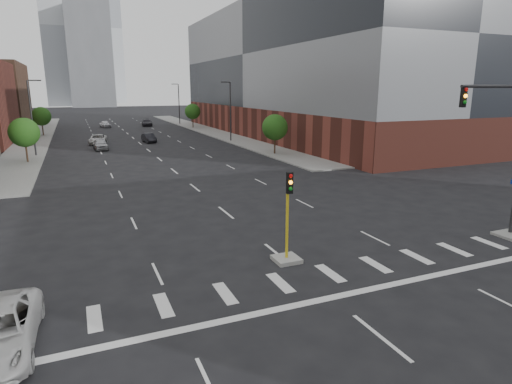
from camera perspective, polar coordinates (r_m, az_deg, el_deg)
ground at (r=14.48m, az=21.59°, el=-21.47°), size 400.00×400.00×0.00m
sidewalk_left_far at (r=82.77m, az=-27.20°, el=6.61°), size 5.00×92.00×0.15m
sidewalk_right_far at (r=85.90m, az=-6.71°, el=8.22°), size 5.00×92.00×0.15m
building_right_main at (r=78.23m, az=6.76°, el=15.71°), size 24.00×70.00×22.00m
tower_left at (r=229.72m, az=-23.88°, el=19.30°), size 22.00×22.00×70.00m
tower_right at (r=270.69m, az=-19.89°, el=19.68°), size 20.00×20.00×80.00m
tower_mid at (r=208.79m, az=-21.29°, el=16.61°), size 18.00×18.00×44.00m
median_traffic_signal at (r=20.53m, az=4.16°, el=-6.71°), size 1.20×1.20×4.40m
streetlight_right_a at (r=67.01m, az=-3.51°, el=11.00°), size 1.60×0.22×9.07m
streetlight_right_b at (r=100.67m, az=-10.29°, el=11.70°), size 1.60×0.22×9.07m
streetlight_left at (r=58.41m, az=-27.69°, el=9.10°), size 1.60×0.22×9.07m
tree_left_near at (r=53.60m, az=-28.52°, el=6.99°), size 3.20×3.20×4.85m
tree_left_far at (r=83.44m, az=-26.71°, el=9.01°), size 3.20×3.20×4.85m
tree_right_near at (r=53.48m, az=2.54°, el=8.61°), size 3.20×3.20×4.85m
tree_right_far at (r=91.17m, az=-8.46°, el=10.57°), size 3.20×3.20×4.85m
car_near_left at (r=61.78m, az=-20.03°, el=6.00°), size 1.92×4.40×1.48m
car_mid_right at (r=68.14m, az=-14.10°, el=7.02°), size 1.83×4.29×1.37m
car_far_left at (r=68.35m, az=-20.33°, el=6.61°), size 3.02×5.32×1.40m
car_deep_right at (r=98.05m, az=-14.34°, el=8.95°), size 2.45×5.20×1.47m
car_distant at (r=96.92m, az=-19.48°, el=8.54°), size 2.32×4.46×1.45m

